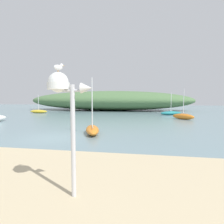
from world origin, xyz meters
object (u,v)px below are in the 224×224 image
object	(u,v)px
sailboat_centre_water	(92,130)
sailboat_inner_mooring	(39,111)
sailboat_west_reach	(183,116)
mast_structure	(63,93)
seagull_on_radar	(59,67)
sailboat_far_left	(171,113)

from	to	relation	value
sailboat_centre_water	sailboat_inner_mooring	bearing A→B (deg)	131.20
sailboat_west_reach	mast_structure	bearing A→B (deg)	-109.27
sailboat_centre_water	sailboat_west_reach	size ratio (longest dim) A/B	1.09
mast_structure	seagull_on_radar	world-z (taller)	seagull_on_radar
sailboat_centre_water	seagull_on_radar	bearing A→B (deg)	-79.24
mast_structure	sailboat_far_left	xyz separation A→B (m)	(6.52, 26.72, -2.59)
sailboat_west_reach	seagull_on_radar	bearing A→B (deg)	-109.56
mast_structure	sailboat_centre_water	bearing A→B (deg)	101.43
sailboat_inner_mooring	sailboat_centre_water	bearing A→B (deg)	-48.80
mast_structure	sailboat_west_reach	xyz separation A→B (m)	(7.18, 20.54, -2.52)
sailboat_far_left	sailboat_centre_water	xyz separation A→B (m)	(-8.37, -17.54, 0.02)
mast_structure	sailboat_west_reach	bearing A→B (deg)	70.73
mast_structure	sailboat_centre_water	size ratio (longest dim) A/B	0.75
mast_structure	seagull_on_radar	size ratio (longest dim) A/B	10.96
seagull_on_radar	sailboat_west_reach	xyz separation A→B (m)	(7.29, 20.52, -3.18)
sailboat_inner_mooring	mast_structure	bearing A→B (deg)	-57.28
mast_structure	sailboat_centre_water	world-z (taller)	sailboat_centre_water
mast_structure	sailboat_west_reach	world-z (taller)	sailboat_west_reach
seagull_on_radar	sailboat_west_reach	world-z (taller)	sailboat_west_reach
sailboat_centre_water	sailboat_west_reach	bearing A→B (deg)	51.48
mast_structure	seagull_on_radar	xyz separation A→B (m)	(-0.11, 0.01, 0.67)
seagull_on_radar	sailboat_centre_water	bearing A→B (deg)	100.76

